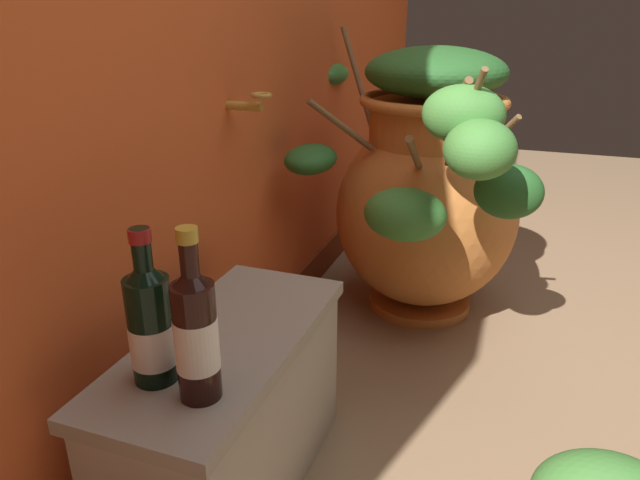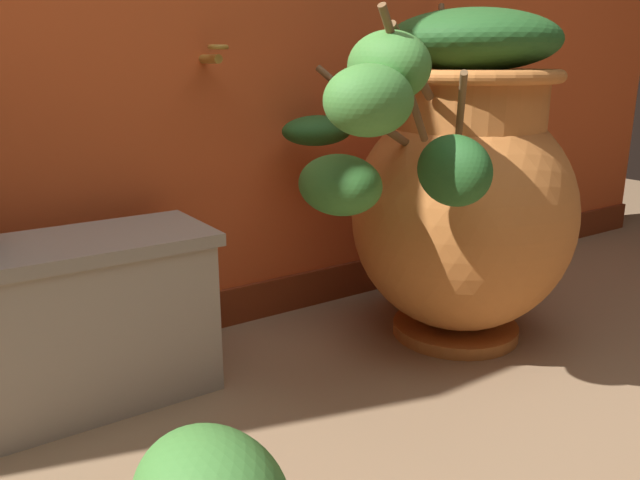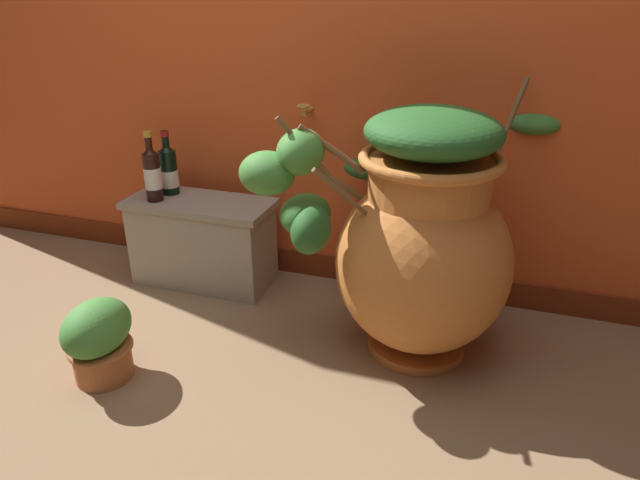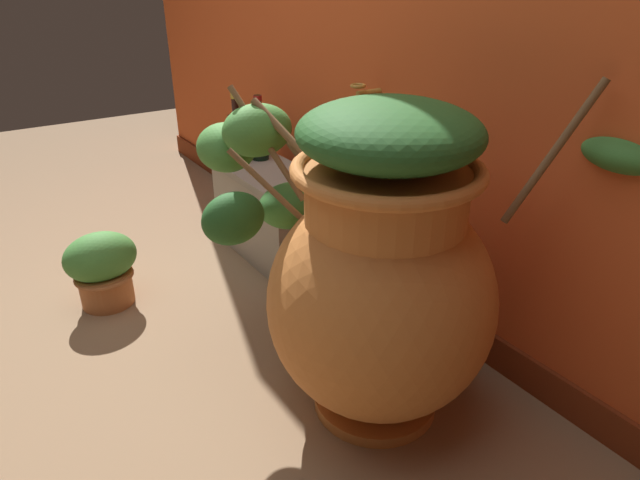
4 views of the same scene
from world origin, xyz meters
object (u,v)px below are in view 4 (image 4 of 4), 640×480
object	(u,v)px
wine_bottle_middle	(237,134)
potted_shrub	(102,268)
terracotta_urn	(376,269)
wine_bottle_left	(259,134)

from	to	relation	value
wine_bottle_middle	potted_shrub	size ratio (longest dim) A/B	1.04
terracotta_urn	wine_bottle_left	world-z (taller)	terracotta_urn
wine_bottle_middle	potted_shrub	xyz separation A→B (m)	(0.19, -0.70, -0.38)
potted_shrub	terracotta_urn	bearing A→B (deg)	27.52
terracotta_urn	wine_bottle_middle	xyz separation A→B (m)	(-1.20, 0.17, 0.07)
terracotta_urn	potted_shrub	bearing A→B (deg)	-152.48
wine_bottle_left	terracotta_urn	bearing A→B (deg)	-13.12
wine_bottle_middle	potted_shrub	distance (m)	0.82
terracotta_urn	potted_shrub	size ratio (longest dim) A/B	3.43
wine_bottle_middle	potted_shrub	bearing A→B (deg)	-74.71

